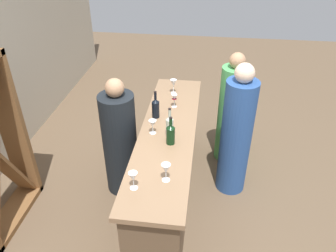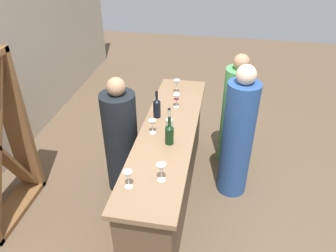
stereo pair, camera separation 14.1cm
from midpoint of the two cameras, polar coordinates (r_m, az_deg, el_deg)
ground_plane at (r=3.96m, az=-1.04°, el=-12.12°), size 12.00×12.00×0.00m
bar_counter at (r=3.64m, az=-1.12°, el=-6.84°), size 2.39×0.56×0.94m
wine_bottle_leftmost_dark_green at (r=3.11m, az=-0.85°, el=-1.34°), size 0.08×0.08×0.29m
wine_bottle_second_left_clear_pale at (r=3.22m, az=-0.97°, el=0.11°), size 0.08×0.08×0.31m
wine_bottle_center_near_black at (r=3.52m, az=-3.29°, el=3.18°), size 0.08×0.08×0.31m
wine_glass_near_left at (r=2.70m, az=-1.87°, el=-7.48°), size 0.08×0.08×0.17m
wine_glass_near_center at (r=3.71m, az=0.00°, el=4.82°), size 0.07×0.07×0.16m
wine_glass_near_right at (r=4.01m, az=-0.07°, el=7.34°), size 0.08×0.08×0.18m
wine_glass_far_left at (r=3.26m, az=-3.90°, el=0.32°), size 0.08×0.08×0.15m
wine_glass_far_center at (r=2.65m, az=-7.57°, el=-8.79°), size 0.07×0.07×0.16m
person_left_guest at (r=3.70m, az=10.58°, el=-1.70°), size 0.37×0.37×1.59m
person_center_guest at (r=4.23m, az=9.89°, el=2.23°), size 0.41×0.41×1.47m
person_right_guest at (r=3.74m, az=-9.36°, el=-2.85°), size 0.49×0.49×1.42m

